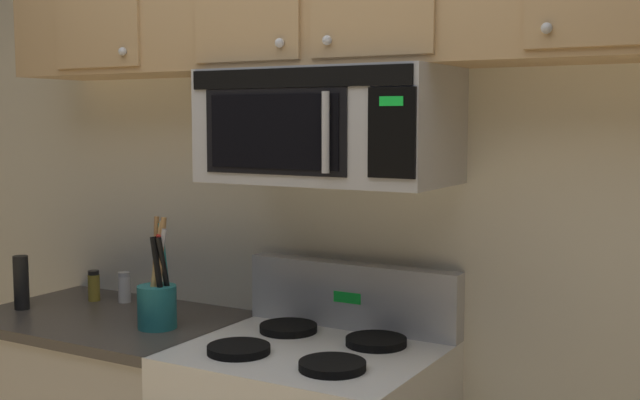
# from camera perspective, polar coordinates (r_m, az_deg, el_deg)

# --- Properties ---
(back_wall) EXTENTS (5.20, 0.10, 2.70)m
(back_wall) POSITION_cam_1_polar(r_m,az_deg,el_deg) (2.71, 3.15, 0.56)
(back_wall) COLOR silver
(back_wall) RESTS_ON ground_plane
(over_range_microwave) EXTENTS (0.76, 0.43, 0.35)m
(over_range_microwave) POSITION_cam_1_polar(r_m,az_deg,el_deg) (2.48, 0.58, 5.28)
(over_range_microwave) COLOR #B7BABF
(utensil_crock_teal) EXTENTS (0.13, 0.13, 0.37)m
(utensil_crock_teal) POSITION_cam_1_polar(r_m,az_deg,el_deg) (2.74, -11.49, -6.82)
(utensil_crock_teal) COLOR teal
(utensil_crock_teal) RESTS_ON counter_segment
(salt_shaker) EXTENTS (0.05, 0.05, 0.12)m
(salt_shaker) POSITION_cam_1_polar(r_m,az_deg,el_deg) (3.16, -13.74, -6.05)
(salt_shaker) COLOR white
(salt_shaker) RESTS_ON counter_segment
(pepper_mill) EXTENTS (0.05, 0.05, 0.20)m
(pepper_mill) POSITION_cam_1_polar(r_m,az_deg,el_deg) (3.15, -20.48, -5.52)
(pepper_mill) COLOR black
(pepper_mill) RESTS_ON counter_segment
(spice_jar) EXTENTS (0.04, 0.04, 0.12)m
(spice_jar) POSITION_cam_1_polar(r_m,az_deg,el_deg) (3.21, -15.79, -5.89)
(spice_jar) COLOR olive
(spice_jar) RESTS_ON counter_segment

